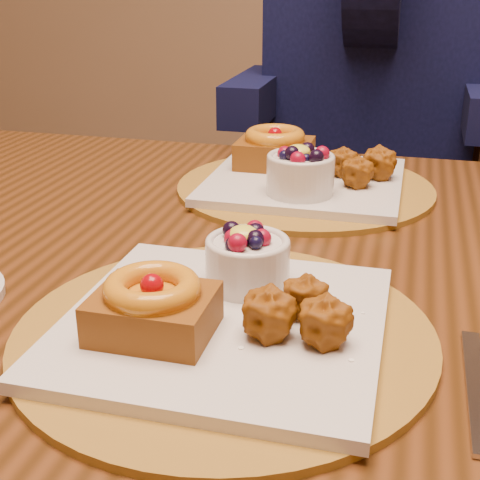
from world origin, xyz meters
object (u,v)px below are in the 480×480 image
dining_table (273,302)px  chair_far (349,207)px  place_setting_far (303,174)px  diner (375,28)px  place_setting_near (223,313)px

dining_table → chair_far: chair_far is taller
dining_table → place_setting_far: bearing=90.8°
dining_table → diner: bearing=86.1°
place_setting_far → chair_far: bearing=87.1°
dining_table → diner: diner is taller
dining_table → chair_far: 0.74m
place_setting_far → place_setting_near: bearing=-89.9°
place_setting_near → chair_far: bearing=88.4°
dining_table → place_setting_near: (-0.00, -0.22, 0.10)m
chair_far → diner: diner is taller
dining_table → place_setting_near: place_setting_near is taller
place_setting_near → place_setting_far: bearing=90.1°
diner → place_setting_near: bearing=-91.7°
place_setting_near → chair_far: (0.03, 0.95, -0.22)m
place_setting_far → chair_far: (0.03, 0.52, -0.23)m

